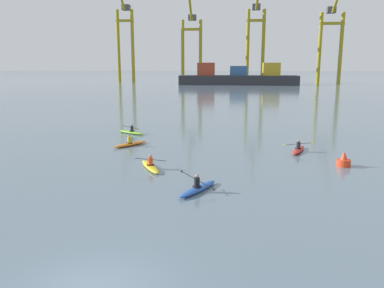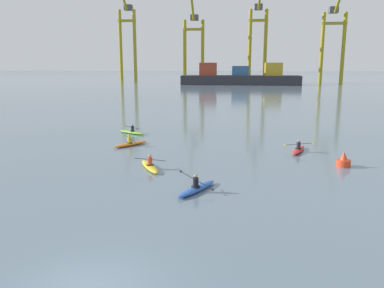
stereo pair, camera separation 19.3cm
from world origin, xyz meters
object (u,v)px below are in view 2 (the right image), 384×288
gantry_crane_east (334,34)px  kayak_orange (130,144)px  gantry_crane_west_mid (194,38)px  channel_buoy (344,161)px  kayak_red (298,150)px  gantry_crane_west (127,34)px  gantry_crane_east_mid (258,34)px  container_barge (240,77)px  kayak_lime (132,132)px  kayak_yellow (150,166)px  kayak_blue (197,188)px

gantry_crane_east → kayak_orange: (-39.66, -105.21, -16.13)m
gantry_crane_west_mid → channel_buoy: bearing=-79.0°
channel_buoy → kayak_red: 4.72m
kayak_red → gantry_crane_west_mid: bearing=100.4°
gantry_crane_east → gantry_crane_west: bearing=172.1°
gantry_crane_east_mid → channel_buoy: bearing=-89.9°
gantry_crane_east_mid → gantry_crane_east: bearing=-16.6°
container_barge → kayak_lime: container_barge is taller
gantry_crane_west_mid → kayak_yellow: bearing=-84.9°
container_barge → gantry_crane_east: gantry_crane_east is taller
kayak_yellow → kayak_red: size_ratio=0.97×
gantry_crane_east_mid → kayak_yellow: gantry_crane_east_mid is taller
kayak_red → channel_buoy: bearing=-61.5°
channel_buoy → kayak_yellow: (-12.49, -1.96, -0.19)m
kayak_blue → kayak_red: kayak_blue is taller
gantry_crane_west_mid → kayak_red: bearing=-79.6°
container_barge → gantry_crane_west: size_ratio=1.06×
container_barge → kayak_blue: (-2.89, -110.56, -2.26)m
kayak_orange → kayak_lime: bearing=104.0°
gantry_crane_east → kayak_orange: 113.59m
container_barge → kayak_yellow: (-6.36, -106.40, -2.26)m
gantry_crane_west_mid → kayak_blue: 127.27m
container_barge → kayak_blue: container_barge is taller
gantry_crane_east_mid → gantry_crane_west: bearing=176.7°
kayak_yellow → gantry_crane_east_mid: bearing=84.1°
container_barge → kayak_orange: bearing=-95.5°
kayak_lime → kayak_red: bearing=-23.0°
gantry_crane_west_mid → channel_buoy: gantry_crane_west_mid is taller
gantry_crane_west_mid → kayak_lime: 110.27m
container_barge → kayak_yellow: 106.62m
gantry_crane_east → kayak_red: (-26.25, -105.95, -16.13)m
container_barge → channel_buoy: (6.14, -104.45, -2.07)m
container_barge → gantry_crane_west_mid: 26.51m
gantry_crane_west → gantry_crane_east: 72.97m
gantry_crane_east → kayak_yellow: size_ratio=10.22×
gantry_crane_east_mid → kayak_blue: bearing=-94.1°
gantry_crane_west → kayak_blue: bearing=-72.7°
gantry_crane_east_mid → kayak_blue: 124.90m
gantry_crane_west_mid → kayak_lime: gantry_crane_west_mid is taller
gantry_crane_east → kayak_red: size_ratio=9.90×
kayak_red → gantry_crane_east_mid: bearing=89.0°
container_barge → gantry_crane_east_mid: gantry_crane_east_mid is taller
channel_buoy → kayak_blue: size_ratio=0.30×
channel_buoy → gantry_crane_west: bearing=111.9°
kayak_lime → kayak_blue: bearing=-64.1°
container_barge → gantry_crane_west_mid: size_ratio=1.11×
gantry_crane_west_mid → gantry_crane_west: bearing=178.3°
channel_buoy → kayak_blue: 10.91m
channel_buoy → kayak_red: size_ratio=0.29×
gantry_crane_west → gantry_crane_east_mid: gantry_crane_west is taller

